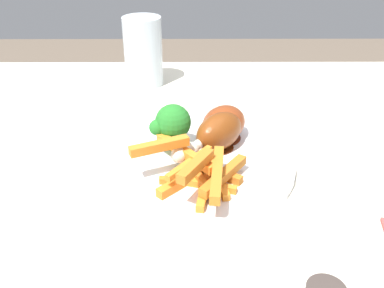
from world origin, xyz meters
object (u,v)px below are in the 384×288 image
at_px(dining_table, 176,220).
at_px(carrot_fries_pile, 199,170).
at_px(broccoli_floret_front, 171,124).
at_px(chicken_drumstick_far, 217,133).
at_px(chicken_drumstick_near, 222,125).
at_px(dinner_plate, 192,162).
at_px(water_glass, 143,52).

bearing_deg(dining_table, carrot_fries_pile, 109.56).
bearing_deg(broccoli_floret_front, carrot_fries_pile, 114.09).
height_order(carrot_fries_pile, chicken_drumstick_far, chicken_drumstick_far).
height_order(dining_table, chicken_drumstick_near, chicken_drumstick_near).
distance_m(chicken_drumstick_near, chicken_drumstick_far, 0.03).
bearing_deg(carrot_fries_pile, dinner_plate, -81.55).
bearing_deg(chicken_drumstick_far, dining_table, -15.02).
distance_m(broccoli_floret_front, water_glass, 0.26).
height_order(dining_table, broccoli_floret_front, broccoli_floret_front).
distance_m(carrot_fries_pile, water_glass, 0.35).
bearing_deg(dinner_plate, carrot_fries_pile, 98.45).
bearing_deg(chicken_drumstick_far, broccoli_floret_front, -3.42).
distance_m(broccoli_floret_front, chicken_drumstick_far, 0.06).
bearing_deg(broccoli_floret_front, chicken_drumstick_near, -161.80).
relative_size(broccoli_floret_front, chicken_drumstick_near, 0.52).
bearing_deg(dinner_plate, dining_table, -56.15).
relative_size(dining_table, dinner_plate, 3.75).
bearing_deg(chicken_drumstick_far, dinner_plate, 33.24).
bearing_deg(water_glass, carrot_fries_pile, 105.69).
relative_size(dining_table, carrot_fries_pile, 6.89).
xyz_separation_m(dining_table, chicken_drumstick_near, (-0.06, -0.01, 0.16)).
distance_m(dining_table, water_glass, 0.31).
bearing_deg(water_glass, chicken_drumstick_far, 114.55).
bearing_deg(water_glass, dining_table, 104.20).
xyz_separation_m(dinner_plate, water_glass, (0.09, -0.28, 0.05)).
relative_size(chicken_drumstick_near, chicken_drumstick_far, 1.12).
height_order(dinner_plate, broccoli_floret_front, broccoli_floret_front).
xyz_separation_m(chicken_drumstick_far, water_glass, (0.12, -0.26, 0.02)).
bearing_deg(chicken_drumstick_near, water_glass, -61.45).
bearing_deg(dining_table, chicken_drumstick_far, 164.98).
relative_size(broccoli_floret_front, chicken_drumstick_far, 0.58).
xyz_separation_m(broccoli_floret_front, chicken_drumstick_near, (-0.07, -0.02, -0.01)).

